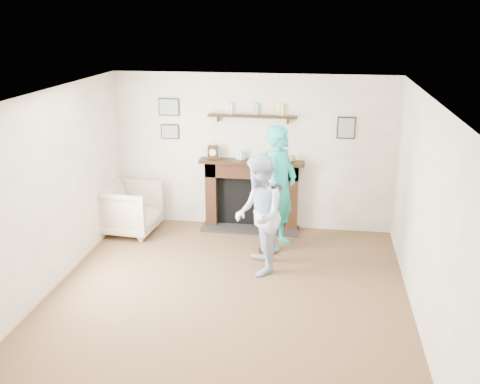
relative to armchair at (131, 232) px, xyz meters
name	(u,v)px	position (x,y,z in m)	size (l,w,h in m)	color
ground	(226,300)	(1.90, -1.90, 0.00)	(5.00, 5.00, 0.00)	brown
room_shell	(234,159)	(1.90, -1.21, 1.62)	(4.54, 5.02, 2.52)	beige
armchair	(131,232)	(0.00, 0.00, 0.00)	(0.85, 0.88, 0.80)	#C0A48E
man	(258,270)	(2.20, -1.04, 0.00)	(0.79, 0.62, 1.63)	silver
woman	(278,245)	(2.41, -0.17, 0.00)	(0.68, 0.44, 1.86)	#1EAD93
pedestal_table	(269,206)	(2.28, -0.41, 0.72)	(0.36, 0.36, 1.17)	black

